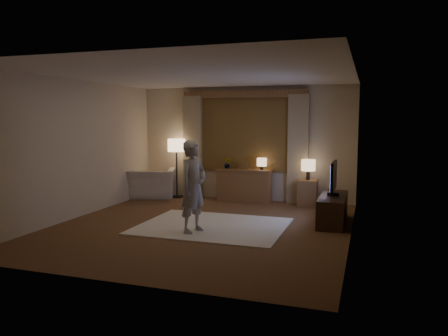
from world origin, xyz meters
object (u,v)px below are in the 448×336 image
at_px(sideboard, 244,186).
at_px(armchair, 152,183).
at_px(side_table, 308,193).
at_px(tv_stand, 333,209).
at_px(person, 193,187).

relative_size(sideboard, armchair, 1.14).
distance_m(side_table, tv_stand, 1.60).
bearing_deg(side_table, person, -117.11).
height_order(armchair, tv_stand, armchair).
relative_size(armchair, person, 0.70).
height_order(armchair, side_table, armchair).
bearing_deg(armchair, sideboard, 165.28).
height_order(armchair, person, person).
relative_size(armchair, side_table, 1.89).
relative_size(sideboard, person, 0.80).
xyz_separation_m(side_table, tv_stand, (0.64, -1.46, -0.03)).
xyz_separation_m(side_table, person, (-1.47, -2.88, 0.49)).
bearing_deg(sideboard, person, -90.75).
bearing_deg(tv_stand, side_table, 113.76).
distance_m(armchair, side_table, 3.66).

